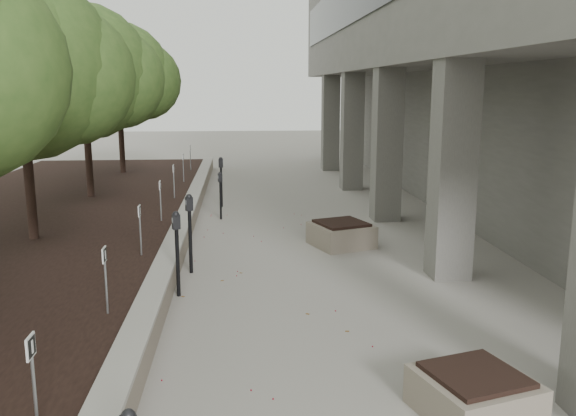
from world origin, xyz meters
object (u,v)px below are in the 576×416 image
parking_meter_5 (221,182)px  parking_meter_3 (190,234)px  crabapple_tree_3 (23,107)px  planter_front (474,394)px  parking_meter_2 (177,254)px  crabapple_tree_5 (119,98)px  crabapple_tree_4 (85,101)px  planter_back (341,234)px  parking_meter_4 (221,196)px

parking_meter_5 → parking_meter_3: bearing=-88.1°
crabapple_tree_3 → planter_front: (6.81, -6.85, -2.86)m
parking_meter_5 → parking_meter_2: bearing=-88.3°
crabapple_tree_3 → crabapple_tree_5: same height
crabapple_tree_4 → planter_back: crabapple_tree_4 is taller
parking_meter_4 → planter_front: parking_meter_4 is taller
parking_meter_2 → parking_meter_3: 1.32m
planter_front → crabapple_tree_4: bearing=119.9°
parking_meter_2 → parking_meter_4: bearing=64.1°
parking_meter_4 → planter_back: 4.12m
crabapple_tree_3 → crabapple_tree_4: bearing=90.0°
crabapple_tree_5 → planter_front: 18.40m
crabapple_tree_4 → planter_back: bearing=-35.2°
crabapple_tree_4 → parking_meter_4: 4.81m
crabapple_tree_5 → planter_front: crabapple_tree_5 is taller
parking_meter_3 → planter_back: bearing=7.0°
crabapple_tree_3 → parking_meter_3: size_ratio=3.53×
crabapple_tree_4 → parking_meter_3: 7.60m
parking_meter_2 → parking_meter_5: size_ratio=0.99×
crabapple_tree_3 → planter_back: bearing=3.1°
crabapple_tree_4 → crabapple_tree_5: same height
crabapple_tree_3 → parking_meter_3: bearing=-22.7°
parking_meter_3 → parking_meter_4: 4.80m
planter_back → parking_meter_3: bearing=-151.2°
crabapple_tree_3 → planter_back: crabapple_tree_3 is taller
crabapple_tree_3 → parking_meter_3: 4.33m
parking_meter_4 → planter_back: (2.78, -3.02, -0.37)m
crabapple_tree_4 → planter_front: crabapple_tree_4 is taller
parking_meter_4 → parking_meter_5: 1.73m
parking_meter_4 → planter_back: parking_meter_4 is taller
crabapple_tree_3 → parking_meter_4: 5.65m
parking_meter_3 → parking_meter_2: bearing=-116.7°
crabapple_tree_5 → parking_meter_2: crabapple_tree_5 is taller
crabapple_tree_5 → parking_meter_5: bearing=-52.4°
parking_meter_3 → parking_meter_5: bearing=64.6°
parking_meter_5 → planter_front: parking_meter_5 is taller
planter_front → parking_meter_2: bearing=130.7°
crabapple_tree_4 → parking_meter_2: bearing=-67.2°
crabapple_tree_4 → planter_front: 13.97m
crabapple_tree_3 → crabapple_tree_5: bearing=90.0°
crabapple_tree_3 → parking_meter_5: crabapple_tree_3 is taller
parking_meter_3 → crabapple_tree_3: bearing=135.5°
parking_meter_4 → planter_front: size_ratio=1.18×
planter_front → planter_back: bearing=91.9°
parking_meter_4 → planter_back: size_ratio=1.09×
crabapple_tree_3 → parking_meter_5: bearing=53.6°
crabapple_tree_5 → parking_meter_4: size_ratio=4.21×
parking_meter_2 → parking_meter_4: parking_meter_2 is taller
crabapple_tree_3 → parking_meter_2: (3.25, -2.72, -2.38)m
parking_meter_2 → planter_front: 5.48m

